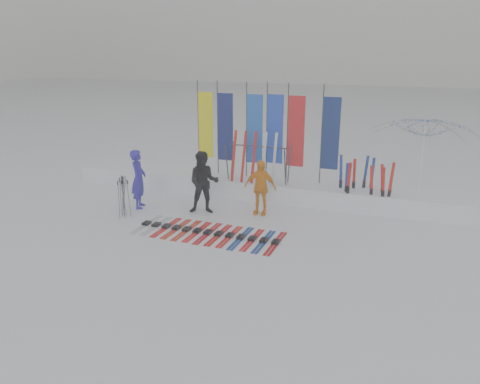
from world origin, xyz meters
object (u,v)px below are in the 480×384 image
at_px(person_blue, 139,179).
at_px(person_yellow, 260,187).
at_px(person_black, 204,183).
at_px(ski_row, 208,233).
at_px(tent_canopy, 420,161).
at_px(ski_rack, 258,158).

xyz_separation_m(person_blue, person_yellow, (3.75, 0.76, -0.09)).
distance_m(person_black, ski_row, 1.99).
bearing_deg(tent_canopy, ski_rack, -167.57).
distance_m(person_blue, person_black, 2.14).
height_order(tent_canopy, ski_row, tent_canopy).
distance_m(ski_row, ski_rack, 3.74).
height_order(person_blue, ski_row, person_blue).
xyz_separation_m(tent_canopy, ski_rack, (-4.99, -1.10, -0.07)).
xyz_separation_m(person_blue, tent_canopy, (8.18, 3.29, 0.53)).
bearing_deg(person_black, tent_canopy, 5.80).
relative_size(person_blue, ski_rack, 0.91).
bearing_deg(tent_canopy, ski_row, -138.71).
bearing_deg(person_yellow, ski_rack, 110.56).
distance_m(person_yellow, tent_canopy, 5.14).
xyz_separation_m(person_blue, ski_rack, (3.19, 2.19, 0.46)).
xyz_separation_m(person_black, person_yellow, (1.63, 0.50, -0.12)).
xyz_separation_m(person_black, ski_rack, (1.06, 1.93, 0.43)).
relative_size(tent_canopy, ski_row, 0.81).
distance_m(person_black, ski_rack, 2.25).
relative_size(person_black, ski_row, 0.48).
bearing_deg(person_yellow, person_black, -163.76).
xyz_separation_m(person_yellow, ski_rack, (-0.56, 1.43, 0.55)).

